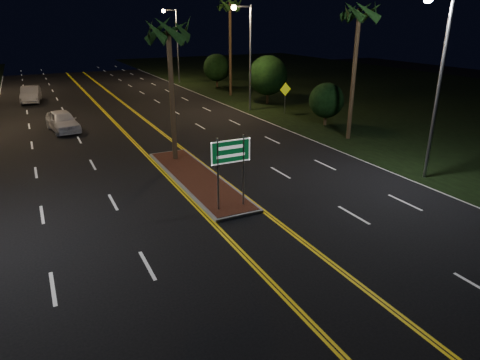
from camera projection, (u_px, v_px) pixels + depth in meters
ground at (262, 237)px, 16.49m from camera, size 120.00×120.00×0.00m
grass_right at (382, 91)px, 49.90m from camera, size 40.00×110.00×0.01m
median_island at (197, 178)px, 22.32m from camera, size 2.25×10.25×0.17m
highway_sign at (231, 158)px, 17.98m from camera, size 1.80×0.08×3.20m
streetlight_right_near at (436, 68)px, 20.57m from camera, size 1.91×0.44×9.00m
streetlight_right_mid at (247, 46)px, 37.32m from camera, size 1.91×0.44×9.00m
streetlight_right_far at (174, 37)px, 54.07m from camera, size 1.91×0.44×9.00m
palm_median at (168, 31)px, 22.70m from camera, size 2.40×2.40×8.30m
palm_right_near at (359, 13)px, 27.15m from camera, size 2.40×2.40×9.30m
palm_right_far at (230, 5)px, 43.69m from camera, size 2.40×2.40×10.30m
shrub_near at (326, 100)px, 33.14m from camera, size 2.70×2.70×3.30m
shrub_mid at (268, 75)px, 41.44m from camera, size 3.78×3.78×4.62m
shrub_far at (217, 68)px, 51.55m from camera, size 3.24×3.24×3.96m
car_near at (62, 119)px, 31.74m from camera, size 3.01×5.61×1.78m
car_far at (30, 93)px, 42.84m from camera, size 2.89×5.64×1.81m
warning_sign at (285, 93)px, 37.34m from camera, size 1.13×0.10×2.69m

